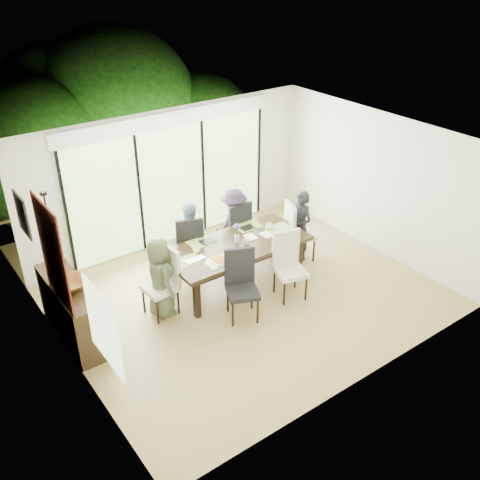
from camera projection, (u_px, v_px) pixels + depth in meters
floor at (249, 297)px, 9.15m from camera, size 6.00×5.00×0.01m
ceiling at (250, 145)px, 7.82m from camera, size 6.00×5.00×0.01m
wall_back at (171, 178)px, 10.26m from camera, size 6.00×0.02×2.70m
wall_front at (369, 302)px, 6.72m from camera, size 6.00×0.02×2.70m
wall_left at (64, 291)px, 6.94m from camera, size 0.02×5.00×2.70m
wall_right at (377, 183)px, 10.03m from camera, size 0.02×5.00×2.70m
glass_doors at (172, 186)px, 10.30m from camera, size 4.20×0.02×2.30m
blinds_header at (168, 120)px, 9.66m from camera, size 4.40×0.06×0.28m
mullion_a at (67, 214)px, 9.22m from camera, size 0.05×0.04×2.30m
mullion_b at (140, 195)px, 9.94m from camera, size 0.05×0.04×2.30m
mullion_c at (203, 177)px, 10.65m from camera, size 0.05×0.04×2.30m
mullion_d at (259, 163)px, 11.37m from camera, size 0.05×0.04×2.30m
side_window at (103, 328)px, 6.04m from camera, size 0.02×0.90×1.00m
deck at (155, 225)px, 11.57m from camera, size 6.00×1.80×0.10m
rail_top at (135, 187)px, 11.84m from camera, size 6.00×0.08×0.06m
foliage_left at (32, 153)px, 11.19m from camera, size 3.20×3.20×3.20m
foliage_mid at (115, 112)px, 12.56m from camera, size 4.00×4.00×4.00m
foliage_right at (199, 129)px, 13.19m from camera, size 2.80×2.80×2.80m
foliage_far at (64, 120)px, 12.63m from camera, size 3.60×3.60×3.60m
table_top at (236, 246)px, 9.15m from camera, size 2.53×1.16×0.06m
table_apron at (236, 250)px, 9.20m from camera, size 2.32×0.95×0.11m
table_leg_fl at (197, 298)px, 8.49m from camera, size 0.10×0.10×0.73m
table_leg_fr at (299, 257)px, 9.60m from camera, size 0.10×0.10×0.73m
table_leg_bl at (170, 274)px, 9.10m from camera, size 0.10×0.10×0.73m
table_leg_br at (269, 238)px, 10.21m from camera, size 0.10×0.10×0.73m
chair_left_end at (159, 283)px, 8.47m from camera, size 0.53×0.53×1.16m
chair_right_end at (301, 230)px, 10.01m from camera, size 0.63×0.63×1.16m
chair_far_left at (188, 243)px, 9.61m from camera, size 0.63×0.63×1.16m
chair_far_right at (234, 227)px, 10.12m from camera, size 0.50×0.50×1.16m
chair_near_left at (243, 287)px, 8.37m from camera, size 0.64×0.64×1.16m
chair_near_right at (291, 267)px, 8.89m from camera, size 0.60×0.60×1.16m
person_left_end at (160, 277)px, 8.43m from camera, size 0.47×0.68×1.36m
person_right_end at (301, 226)px, 9.95m from camera, size 0.41×0.64×1.36m
person_far_left at (189, 238)px, 9.55m from camera, size 0.67×0.46×1.36m
person_far_right at (234, 223)px, 10.06m from camera, size 0.65×0.43×1.36m
placemat_left at (188, 261)px, 8.65m from camera, size 0.46×0.34×0.01m
placemat_right at (279, 228)px, 9.63m from camera, size 0.46×0.34×0.01m
placemat_far_l at (201, 242)px, 9.19m from camera, size 0.46×0.34×0.01m
placemat_far_r at (248, 226)px, 9.70m from camera, size 0.46×0.34×0.01m
placemat_paper at (219, 261)px, 8.64m from camera, size 0.46×0.34×0.01m
tablet_far_l at (208, 241)px, 9.20m from camera, size 0.27×0.19×0.01m
tablet_far_r at (247, 228)px, 9.64m from camera, size 0.25×0.18×0.01m
papers at (270, 233)px, 9.46m from camera, size 0.32×0.23×0.00m
platter_base at (219, 260)px, 8.64m from camera, size 0.27×0.27×0.03m
platter_snacks at (219, 259)px, 8.63m from camera, size 0.21×0.21×0.01m
vase at (237, 239)px, 9.17m from camera, size 0.08×0.08×0.13m
hyacinth_stems at (237, 232)px, 9.11m from camera, size 0.04×0.04×0.17m
hyacinth_blooms at (237, 227)px, 9.06m from camera, size 0.12×0.12×0.12m
laptop at (197, 261)px, 8.63m from camera, size 0.36×0.25×0.03m
cup_a at (197, 250)px, 8.86m from camera, size 0.18×0.18×0.10m
cup_b at (247, 241)px, 9.12m from camera, size 0.15×0.15×0.10m
cup_c at (269, 226)px, 9.60m from camera, size 0.18×0.18×0.10m
book at (246, 238)px, 9.30m from camera, size 0.20×0.26×0.02m
sideboard at (72, 311)px, 8.02m from camera, size 0.47×1.67×0.94m
bowl at (69, 284)px, 7.69m from camera, size 0.50×0.50×0.12m
candlestick_base at (59, 273)px, 8.03m from camera, size 0.10×0.10×0.04m
candlestick_shaft at (51, 235)px, 7.71m from camera, size 0.03×0.03×1.31m
candlestick_pan at (43, 194)px, 7.39m from camera, size 0.10×0.10×0.03m
candle at (42, 190)px, 7.36m from camera, size 0.04×0.04×0.10m
tapestry at (52, 254)px, 7.07m from camera, size 0.02×1.00×1.50m
art_frame at (22, 215)px, 7.97m from camera, size 0.03×0.55×0.65m
art_canvas at (23, 215)px, 7.98m from camera, size 0.01×0.45×0.55m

